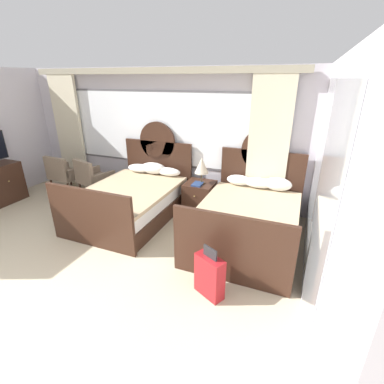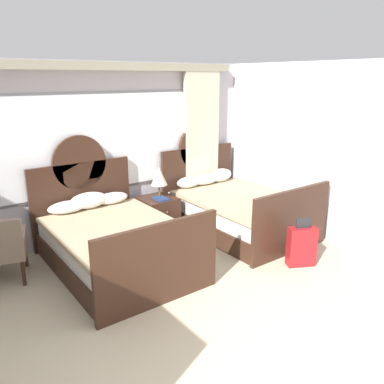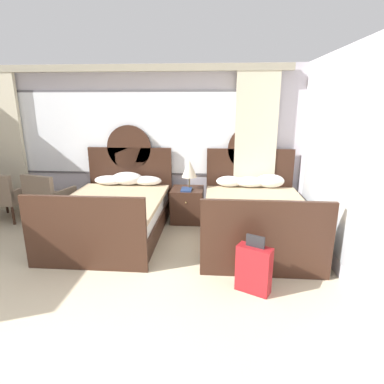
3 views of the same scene
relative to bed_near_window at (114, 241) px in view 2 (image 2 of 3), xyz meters
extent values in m
cube|color=silver|center=(-0.05, 1.17, 0.99)|extent=(6.33, 0.07, 2.70)
cube|color=#575459|center=(-0.05, 1.12, 1.14)|extent=(4.31, 0.02, 1.53)
cube|color=white|center=(-0.05, 1.12, 1.14)|extent=(4.23, 0.02, 1.45)
cube|color=beige|center=(2.28, 1.03, 0.94)|extent=(0.73, 0.08, 2.60)
cube|color=#9C957E|center=(-0.05, 1.03, 2.26)|extent=(5.82, 0.10, 0.12)
cube|color=silver|center=(3.15, -1.13, 0.99)|extent=(0.07, 4.51, 2.70)
cube|color=#B2B7BC|center=(3.10, -0.83, 0.99)|extent=(0.01, 3.16, 2.27)
cube|color=#382116|center=(0.00, -0.06, -0.21)|extent=(1.47, 2.14, 0.30)
cube|color=white|center=(0.00, -0.06, 0.07)|extent=(1.41, 2.04, 0.25)
cube|color=tan|center=(0.00, -0.14, 0.22)|extent=(1.51, 1.94, 0.06)
cube|color=#382116|center=(0.00, 1.04, 0.27)|extent=(1.55, 0.06, 1.25)
cylinder|color=#382116|center=(0.00, 1.04, 0.89)|extent=(0.81, 0.06, 0.81)
cube|color=#382116|center=(0.00, -1.16, 0.13)|extent=(1.55, 0.06, 0.97)
ellipsoid|color=white|center=(-0.32, 0.79, 0.33)|extent=(0.55, 0.31, 0.16)
ellipsoid|color=white|center=(0.00, 0.80, 0.37)|extent=(0.56, 0.31, 0.23)
ellipsoid|color=white|center=(0.36, 0.79, 0.34)|extent=(0.53, 0.26, 0.17)
cube|color=#382116|center=(2.21, -0.06, -0.21)|extent=(1.47, 2.14, 0.30)
cube|color=white|center=(2.21, -0.06, 0.07)|extent=(1.41, 2.04, 0.25)
cube|color=tan|center=(2.21, -0.14, 0.22)|extent=(1.51, 1.94, 0.06)
cube|color=#382116|center=(2.21, 1.04, 0.27)|extent=(1.55, 0.06, 1.25)
cylinder|color=#382116|center=(2.21, 1.04, 0.89)|extent=(0.81, 0.06, 0.81)
cube|color=#382116|center=(2.21, -1.16, 0.13)|extent=(1.55, 0.06, 0.97)
ellipsoid|color=white|center=(1.84, 0.82, 0.35)|extent=(0.46, 0.26, 0.19)
ellipsoid|color=white|center=(2.20, 0.81, 0.34)|extent=(0.56, 0.29, 0.18)
ellipsoid|color=white|center=(2.55, 0.79, 0.37)|extent=(0.49, 0.25, 0.24)
cube|color=#382116|center=(1.10, 0.67, -0.06)|extent=(0.55, 0.55, 0.59)
sphere|color=tan|center=(1.10, 0.38, 0.07)|extent=(0.02, 0.02, 0.02)
cylinder|color=brown|center=(1.14, 0.66, 0.24)|extent=(0.14, 0.14, 0.02)
cylinder|color=brown|center=(1.14, 0.66, 0.35)|extent=(0.03, 0.03, 0.19)
cone|color=beige|center=(1.14, 0.66, 0.60)|extent=(0.27, 0.27, 0.30)
cube|color=navy|center=(1.10, 0.56, 0.25)|extent=(0.18, 0.26, 0.03)
cube|color=#84705B|center=(-1.03, 0.44, 0.16)|extent=(0.22, 0.57, 0.16)
cylinder|color=#382116|center=(-0.97, 0.70, -0.19)|extent=(0.04, 0.04, 0.34)
cylinder|color=#382116|center=(-1.13, 0.19, -0.19)|extent=(0.04, 0.04, 0.34)
cube|color=maroon|center=(2.04, -1.49, -0.09)|extent=(0.41, 0.32, 0.54)
cube|color=#232326|center=(2.04, -1.49, 0.25)|extent=(0.19, 0.11, 0.14)
cylinder|color=black|center=(1.91, -1.42, -0.33)|extent=(0.05, 0.04, 0.05)
cylinder|color=black|center=(2.18, -1.56, -0.33)|extent=(0.05, 0.04, 0.05)
camera|label=1|loc=(2.86, -4.07, 2.12)|focal=25.88mm
camera|label=2|loc=(-2.02, -4.48, 2.11)|focal=36.40mm
camera|label=3|loc=(1.61, -4.68, 1.70)|focal=29.77mm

